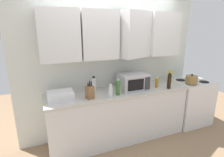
{
  "coord_description": "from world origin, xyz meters",
  "views": [
    {
      "loc": [
        -1.19,
        -2.88,
        1.92
      ],
      "look_at": [
        -0.11,
        -0.25,
        1.12
      ],
      "focal_mm": 28.31,
      "sensor_mm": 36.0,
      "label": 1
    }
  ],
  "objects_px": {
    "knife_block": "(90,92)",
    "bottle_white_jar": "(94,84)",
    "microwave": "(133,82)",
    "bottle_clear_tall": "(111,91)",
    "kettle": "(192,80)",
    "dish_rack": "(60,95)",
    "stove_range": "(189,102)",
    "bottle_amber_vinegar": "(157,83)",
    "bottle_soy_dark": "(169,81)",
    "bottle_yellow_mustard": "(170,77)",
    "bottle_green_oil": "(118,87)"
  },
  "relations": [
    {
      "from": "knife_block",
      "to": "bottle_white_jar",
      "type": "height_order",
      "value": "knife_block"
    },
    {
      "from": "microwave",
      "to": "knife_block",
      "type": "bearing_deg",
      "value": -171.11
    },
    {
      "from": "bottle_white_jar",
      "to": "bottle_clear_tall",
      "type": "bearing_deg",
      "value": -67.81
    },
    {
      "from": "kettle",
      "to": "dish_rack",
      "type": "relative_size",
      "value": 0.58
    },
    {
      "from": "microwave",
      "to": "dish_rack",
      "type": "relative_size",
      "value": 1.26
    },
    {
      "from": "stove_range",
      "to": "bottle_amber_vinegar",
      "type": "bearing_deg",
      "value": -176.21
    },
    {
      "from": "bottle_amber_vinegar",
      "to": "bottle_white_jar",
      "type": "relative_size",
      "value": 0.75
    },
    {
      "from": "dish_rack",
      "to": "bottle_amber_vinegar",
      "type": "height_order",
      "value": "bottle_amber_vinegar"
    },
    {
      "from": "kettle",
      "to": "bottle_clear_tall",
      "type": "bearing_deg",
      "value": -178.09
    },
    {
      "from": "stove_range",
      "to": "bottle_soy_dark",
      "type": "bearing_deg",
      "value": -165.95
    },
    {
      "from": "bottle_yellow_mustard",
      "to": "bottle_amber_vinegar",
      "type": "bearing_deg",
      "value": -159.24
    },
    {
      "from": "bottle_clear_tall",
      "to": "dish_rack",
      "type": "bearing_deg",
      "value": 163.36
    },
    {
      "from": "bottle_amber_vinegar",
      "to": "bottle_yellow_mustard",
      "type": "xyz_separation_m",
      "value": [
        0.43,
        0.16,
        0.03
      ]
    },
    {
      "from": "kettle",
      "to": "bottle_white_jar",
      "type": "distance_m",
      "value": 1.87
    },
    {
      "from": "kettle",
      "to": "bottle_clear_tall",
      "type": "relative_size",
      "value": 1.05
    },
    {
      "from": "dish_rack",
      "to": "knife_block",
      "type": "distance_m",
      "value": 0.44
    },
    {
      "from": "stove_range",
      "to": "kettle",
      "type": "distance_m",
      "value": 0.58
    },
    {
      "from": "bottle_yellow_mustard",
      "to": "microwave",
      "type": "bearing_deg",
      "value": -173.95
    },
    {
      "from": "bottle_green_oil",
      "to": "bottle_white_jar",
      "type": "height_order",
      "value": "bottle_green_oil"
    },
    {
      "from": "knife_block",
      "to": "bottle_clear_tall",
      "type": "xyz_separation_m",
      "value": [
        0.31,
        -0.08,
        -0.01
      ]
    },
    {
      "from": "bottle_white_jar",
      "to": "stove_range",
      "type": "bearing_deg",
      "value": -5.09
    },
    {
      "from": "microwave",
      "to": "dish_rack",
      "type": "distance_m",
      "value": 1.23
    },
    {
      "from": "kettle",
      "to": "bottle_soy_dark",
      "type": "height_order",
      "value": "bottle_soy_dark"
    },
    {
      "from": "bottle_amber_vinegar",
      "to": "bottle_green_oil",
      "type": "relative_size",
      "value": 0.73
    },
    {
      "from": "bottle_clear_tall",
      "to": "bottle_green_oil",
      "type": "distance_m",
      "value": 0.16
    },
    {
      "from": "bottle_clear_tall",
      "to": "bottle_white_jar",
      "type": "relative_size",
      "value": 0.8
    },
    {
      "from": "bottle_amber_vinegar",
      "to": "bottle_white_jar",
      "type": "height_order",
      "value": "bottle_white_jar"
    },
    {
      "from": "bottle_white_jar",
      "to": "bottle_green_oil",
      "type": "bearing_deg",
      "value": -46.54
    },
    {
      "from": "bottle_clear_tall",
      "to": "bottle_amber_vinegar",
      "type": "xyz_separation_m",
      "value": [
        0.95,
        0.14,
        -0.01
      ]
    },
    {
      "from": "microwave",
      "to": "bottle_green_oil",
      "type": "relative_size",
      "value": 1.81
    },
    {
      "from": "bottle_amber_vinegar",
      "to": "bottle_white_jar",
      "type": "distance_m",
      "value": 1.13
    },
    {
      "from": "dish_rack",
      "to": "bottle_yellow_mustard",
      "type": "height_order",
      "value": "bottle_yellow_mustard"
    },
    {
      "from": "microwave",
      "to": "bottle_amber_vinegar",
      "type": "bearing_deg",
      "value": -9.02
    },
    {
      "from": "stove_range",
      "to": "bottle_soy_dark",
      "type": "distance_m",
      "value": 0.96
    },
    {
      "from": "stove_range",
      "to": "dish_rack",
      "type": "distance_m",
      "value": 2.63
    },
    {
      "from": "bottle_clear_tall",
      "to": "bottle_soy_dark",
      "type": "bearing_deg",
      "value": 0.56
    },
    {
      "from": "kettle",
      "to": "bottle_amber_vinegar",
      "type": "xyz_separation_m",
      "value": [
        -0.74,
        0.08,
        0.0
      ]
    },
    {
      "from": "bottle_soy_dark",
      "to": "bottle_amber_vinegar",
      "type": "xyz_separation_m",
      "value": [
        -0.17,
        0.13,
        -0.04
      ]
    },
    {
      "from": "microwave",
      "to": "bottle_amber_vinegar",
      "type": "xyz_separation_m",
      "value": [
        0.44,
        -0.07,
        -0.05
      ]
    },
    {
      "from": "bottle_clear_tall",
      "to": "bottle_amber_vinegar",
      "type": "relative_size",
      "value": 1.07
    },
    {
      "from": "bottle_amber_vinegar",
      "to": "bottle_yellow_mustard",
      "type": "height_order",
      "value": "bottle_yellow_mustard"
    },
    {
      "from": "microwave",
      "to": "bottle_yellow_mustard",
      "type": "xyz_separation_m",
      "value": [
        0.87,
        0.09,
        -0.02
      ]
    },
    {
      "from": "kettle",
      "to": "bottle_white_jar",
      "type": "height_order",
      "value": "bottle_white_jar"
    },
    {
      "from": "dish_rack",
      "to": "bottle_white_jar",
      "type": "bearing_deg",
      "value": 15.58
    },
    {
      "from": "kettle",
      "to": "microwave",
      "type": "relative_size",
      "value": 0.46
    },
    {
      "from": "bottle_green_oil",
      "to": "bottle_yellow_mustard",
      "type": "bearing_deg",
      "value": 11.13
    },
    {
      "from": "knife_block",
      "to": "bottle_clear_tall",
      "type": "relative_size",
      "value": 1.34
    },
    {
      "from": "knife_block",
      "to": "bottle_green_oil",
      "type": "height_order",
      "value": "knife_block"
    },
    {
      "from": "bottle_clear_tall",
      "to": "bottle_amber_vinegar",
      "type": "bearing_deg",
      "value": 8.18
    },
    {
      "from": "bottle_amber_vinegar",
      "to": "bottle_soy_dark",
      "type": "bearing_deg",
      "value": -36.61
    }
  ]
}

